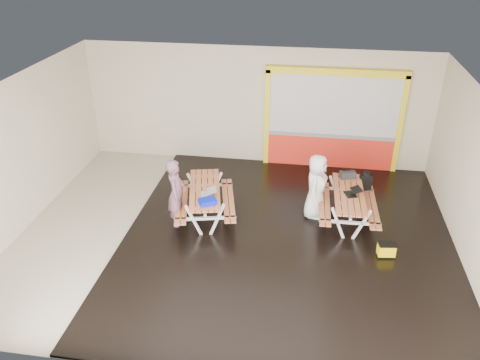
% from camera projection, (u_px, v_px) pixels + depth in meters
% --- Properties ---
extents(room, '(10.02, 8.02, 3.52)m').
position_uv_depth(room, '(234.00, 169.00, 10.38)').
color(room, '#BEB4A0').
rests_on(room, ground).
extents(deck, '(7.50, 7.98, 0.05)m').
position_uv_depth(deck, '(288.00, 239.00, 11.04)').
color(deck, black).
rests_on(deck, room).
extents(kiosk, '(3.88, 0.16, 3.00)m').
position_uv_depth(kiosk, '(332.00, 122.00, 13.65)').
color(kiosk, '#F83220').
rests_on(kiosk, room).
extents(picnic_table_left, '(1.81, 2.32, 0.83)m').
position_uv_depth(picnic_table_left, '(205.00, 196.00, 11.60)').
color(picnic_table_left, '#BF6D43').
rests_on(picnic_table_left, deck).
extents(picnic_table_right, '(1.41, 2.05, 0.81)m').
position_uv_depth(picnic_table_right, '(348.00, 200.00, 11.45)').
color(picnic_table_right, '#BF6D43').
rests_on(picnic_table_right, deck).
extents(person_left, '(0.47, 0.67, 1.73)m').
position_uv_depth(person_left, '(176.00, 194.00, 11.22)').
color(person_left, '#744E61').
rests_on(person_left, deck).
extents(person_right, '(0.69, 0.90, 1.65)m').
position_uv_depth(person_right, '(316.00, 187.00, 11.55)').
color(person_right, white).
rests_on(person_right, deck).
extents(laptop_left, '(0.44, 0.42, 0.15)m').
position_uv_depth(laptop_left, '(208.00, 193.00, 11.22)').
color(laptop_left, silver).
rests_on(laptop_left, picnic_table_left).
extents(laptop_right, '(0.46, 0.43, 0.16)m').
position_uv_depth(laptop_right, '(352.00, 193.00, 11.27)').
color(laptop_right, black).
rests_on(laptop_right, picnic_table_right).
extents(blue_pouch, '(0.46, 0.42, 0.11)m').
position_uv_depth(blue_pouch, '(208.00, 201.00, 10.88)').
color(blue_pouch, '#0718C9').
rests_on(blue_pouch, picnic_table_left).
extents(toolbox, '(0.42, 0.31, 0.22)m').
position_uv_depth(toolbox, '(348.00, 175.00, 11.99)').
color(toolbox, black).
rests_on(toolbox, picnic_table_right).
extents(backpack, '(0.33, 0.27, 0.48)m').
position_uv_depth(backpack, '(366.00, 181.00, 12.03)').
color(backpack, black).
rests_on(backpack, picnic_table_right).
extents(dark_case, '(0.48, 0.41, 0.15)m').
position_uv_depth(dark_case, '(326.00, 213.00, 11.86)').
color(dark_case, black).
rests_on(dark_case, deck).
extents(fluke_bag, '(0.41, 0.30, 0.33)m').
position_uv_depth(fluke_bag, '(386.00, 250.00, 10.38)').
color(fluke_bag, black).
rests_on(fluke_bag, deck).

